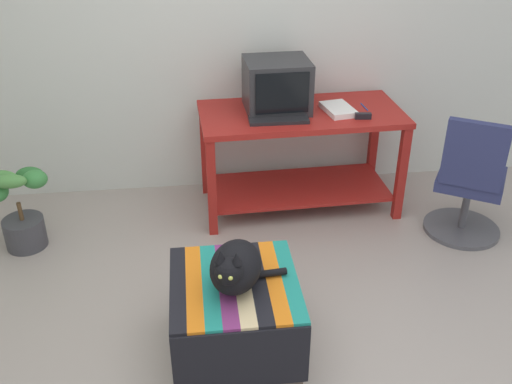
{
  "coord_description": "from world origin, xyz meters",
  "views": [
    {
      "loc": [
        -0.32,
        -2.15,
        2.25
      ],
      "look_at": [
        0.04,
        0.85,
        0.55
      ],
      "focal_mm": 40.82,
      "sensor_mm": 36.0,
      "label": 1
    }
  ],
  "objects_px": {
    "cat": "(235,267)",
    "ottoman_with_blanket": "(235,317)",
    "office_chair": "(469,186)",
    "desk": "(300,142)",
    "potted_plant": "(20,210)",
    "book": "(338,109)",
    "keyboard": "(278,120)",
    "stapler": "(363,116)",
    "tv_monitor": "(277,86)"
  },
  "relations": [
    {
      "from": "keyboard",
      "to": "cat",
      "type": "distance_m",
      "value": 1.42
    },
    {
      "from": "office_chair",
      "to": "tv_monitor",
      "type": "bearing_deg",
      "value": 5.04
    },
    {
      "from": "book",
      "to": "office_chair",
      "type": "bearing_deg",
      "value": -42.4
    },
    {
      "from": "tv_monitor",
      "to": "potted_plant",
      "type": "xyz_separation_m",
      "value": [
        -1.75,
        -0.38,
        -0.65
      ]
    },
    {
      "from": "desk",
      "to": "potted_plant",
      "type": "relative_size",
      "value": 2.48
    },
    {
      "from": "cat",
      "to": "office_chair",
      "type": "bearing_deg",
      "value": 49.6
    },
    {
      "from": "potted_plant",
      "to": "desk",
      "type": "bearing_deg",
      "value": 9.45
    },
    {
      "from": "office_chair",
      "to": "stapler",
      "type": "height_order",
      "value": "office_chair"
    },
    {
      "from": "desk",
      "to": "tv_monitor",
      "type": "height_order",
      "value": "tv_monitor"
    },
    {
      "from": "book",
      "to": "potted_plant",
      "type": "height_order",
      "value": "book"
    },
    {
      "from": "cat",
      "to": "potted_plant",
      "type": "height_order",
      "value": "cat"
    },
    {
      "from": "cat",
      "to": "stapler",
      "type": "relative_size",
      "value": 3.94
    },
    {
      "from": "keyboard",
      "to": "book",
      "type": "relative_size",
      "value": 1.42
    },
    {
      "from": "desk",
      "to": "ottoman_with_blanket",
      "type": "relative_size",
      "value": 2.11
    },
    {
      "from": "potted_plant",
      "to": "office_chair",
      "type": "distance_m",
      "value": 2.98
    },
    {
      "from": "desk",
      "to": "cat",
      "type": "xyz_separation_m",
      "value": [
        -0.6,
        -1.51,
        0.06
      ]
    },
    {
      "from": "keyboard",
      "to": "stapler",
      "type": "relative_size",
      "value": 3.64
    },
    {
      "from": "desk",
      "to": "potted_plant",
      "type": "bearing_deg",
      "value": -172.58
    },
    {
      "from": "office_chair",
      "to": "keyboard",
      "type": "bearing_deg",
      "value": 14.14
    },
    {
      "from": "tv_monitor",
      "to": "stapler",
      "type": "height_order",
      "value": "tv_monitor"
    },
    {
      "from": "desk",
      "to": "cat",
      "type": "relative_size",
      "value": 3.33
    },
    {
      "from": "desk",
      "to": "stapler",
      "type": "relative_size",
      "value": 13.09
    },
    {
      "from": "book",
      "to": "cat",
      "type": "height_order",
      "value": "book"
    },
    {
      "from": "stapler",
      "to": "tv_monitor",
      "type": "bearing_deg",
      "value": 72.06
    },
    {
      "from": "stapler",
      "to": "ottoman_with_blanket",
      "type": "bearing_deg",
      "value": 147.99
    },
    {
      "from": "book",
      "to": "potted_plant",
      "type": "bearing_deg",
      "value": 177.33
    },
    {
      "from": "ottoman_with_blanket",
      "to": "potted_plant",
      "type": "distance_m",
      "value": 1.75
    },
    {
      "from": "tv_monitor",
      "to": "ottoman_with_blanket",
      "type": "distance_m",
      "value": 1.73
    },
    {
      "from": "cat",
      "to": "ottoman_with_blanket",
      "type": "bearing_deg",
      "value": 113.71
    },
    {
      "from": "ottoman_with_blanket",
      "to": "potted_plant",
      "type": "relative_size",
      "value": 1.18
    },
    {
      "from": "tv_monitor",
      "to": "keyboard",
      "type": "xyz_separation_m",
      "value": [
        -0.02,
        -0.22,
        -0.16
      ]
    },
    {
      "from": "potted_plant",
      "to": "office_chair",
      "type": "height_order",
      "value": "office_chair"
    },
    {
      "from": "cat",
      "to": "desk",
      "type": "bearing_deg",
      "value": 87.68
    },
    {
      "from": "office_chair",
      "to": "desk",
      "type": "bearing_deg",
      "value": 4.04
    },
    {
      "from": "ottoman_with_blanket",
      "to": "stapler",
      "type": "bearing_deg",
      "value": 52.27
    },
    {
      "from": "stapler",
      "to": "book",
      "type": "bearing_deg",
      "value": 49.68
    },
    {
      "from": "tv_monitor",
      "to": "potted_plant",
      "type": "distance_m",
      "value": 1.91
    },
    {
      "from": "desk",
      "to": "tv_monitor",
      "type": "distance_m",
      "value": 0.45
    },
    {
      "from": "keyboard",
      "to": "ottoman_with_blanket",
      "type": "bearing_deg",
      "value": -107.01
    },
    {
      "from": "tv_monitor",
      "to": "cat",
      "type": "relative_size",
      "value": 1.04
    },
    {
      "from": "cat",
      "to": "stapler",
      "type": "height_order",
      "value": "stapler"
    },
    {
      "from": "cat",
      "to": "potted_plant",
      "type": "xyz_separation_m",
      "value": [
        -1.32,
        1.19,
        -0.3
      ]
    },
    {
      "from": "ottoman_with_blanket",
      "to": "desk",
      "type": "bearing_deg",
      "value": 67.62
    },
    {
      "from": "cat",
      "to": "tv_monitor",
      "type": "bearing_deg",
      "value": 93.94
    },
    {
      "from": "cat",
      "to": "potted_plant",
      "type": "bearing_deg",
      "value": 157.41
    },
    {
      "from": "stapler",
      "to": "desk",
      "type": "bearing_deg",
      "value": 70.51
    },
    {
      "from": "desk",
      "to": "keyboard",
      "type": "bearing_deg",
      "value": -141.58
    },
    {
      "from": "ottoman_with_blanket",
      "to": "office_chair",
      "type": "bearing_deg",
      "value": 29.06
    },
    {
      "from": "desk",
      "to": "cat",
      "type": "bearing_deg",
      "value": -113.74
    },
    {
      "from": "keyboard",
      "to": "book",
      "type": "xyz_separation_m",
      "value": [
        0.44,
        0.12,
        0.01
      ]
    }
  ]
}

